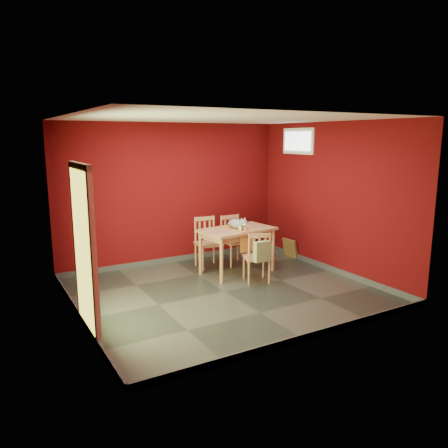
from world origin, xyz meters
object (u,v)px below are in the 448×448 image
tote_bag (262,251)px  dining_table (237,234)px  chair_far_left (208,242)px  chair_far_right (233,239)px  chair_near (257,256)px  picture_frame (290,248)px  cat (237,222)px

tote_bag → dining_table: bearing=87.9°
chair_far_left → chair_far_right: (0.53, -0.07, -0.00)m
chair_near → tote_bag: bearing=-101.9°
chair_near → picture_frame: size_ratio=2.29×
dining_table → chair_far_left: chair_far_left is taller
dining_table → cat: (-0.01, -0.00, 0.22)m
dining_table → picture_frame: size_ratio=3.64×
dining_table → chair_far_right: chair_far_right is taller
chair_far_left → dining_table: bearing=-65.2°
dining_table → tote_bag: size_ratio=3.44×
dining_table → chair_near: size_ratio=1.59×
dining_table → chair_far_left: 0.71m
dining_table → tote_bag: 0.84m
dining_table → picture_frame: dining_table is taller
chair_far_left → chair_far_right: chair_far_left is taller
chair_far_left → picture_frame: 1.81m
dining_table → cat: size_ratio=2.91×
cat → dining_table: bearing=7.6°
dining_table → chair_near: (0.01, -0.63, -0.27)m
chair_near → cat: bearing=91.6°
dining_table → chair_far_right: 0.64m
cat → picture_frame: size_ratio=1.25×
chair_far_right → chair_near: chair_far_right is taller
chair_near → tote_bag: chair_near is taller
picture_frame → tote_bag: bearing=-142.4°
chair_far_left → cat: cat is taller
chair_far_left → chair_far_right: bearing=-7.5°
chair_far_right → cat: 0.75m
chair_near → picture_frame: chair_near is taller
dining_table → tote_bag: bearing=-92.1°
chair_far_right → cat: size_ratio=1.96×
cat → chair_far_right: bearing=60.9°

